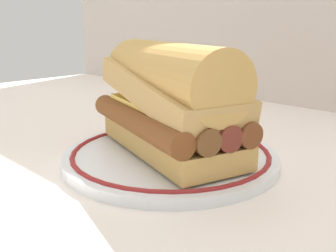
% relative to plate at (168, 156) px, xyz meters
% --- Properties ---
extents(ground_plane, '(1.50, 1.50, 0.00)m').
position_rel_plate_xyz_m(ground_plane, '(-0.01, 0.00, -0.01)').
color(ground_plane, silver).
extents(plate, '(0.26, 0.26, 0.01)m').
position_rel_plate_xyz_m(plate, '(0.00, 0.00, 0.00)').
color(plate, white).
rests_on(plate, ground_plane).
extents(sausage_sandwich, '(0.23, 0.16, 0.13)m').
position_rel_plate_xyz_m(sausage_sandwich, '(0.00, 0.00, 0.07)').
color(sausage_sandwich, tan).
rests_on(sausage_sandwich, plate).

